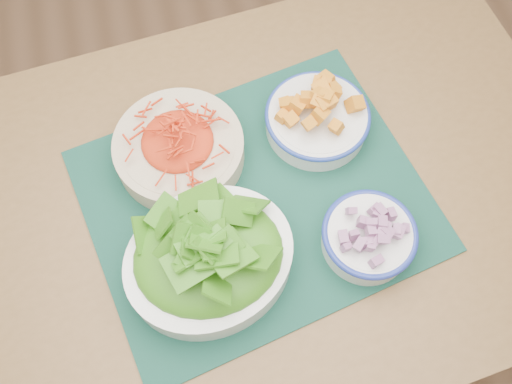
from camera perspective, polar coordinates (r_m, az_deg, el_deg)
ground at (r=1.78m, az=-9.64°, el=-5.34°), size 4.00×4.00×0.00m
table at (r=1.08m, az=-0.29°, el=-2.63°), size 1.28×0.92×0.75m
placemat at (r=0.99m, az=-0.00°, el=-0.78°), size 0.64×0.56×0.00m
carrot_bowl at (r=1.00m, az=-7.76°, el=4.62°), size 0.28×0.28×0.08m
squash_bowl at (r=1.02m, az=6.22°, el=7.72°), size 0.24×0.24×0.09m
lettuce_bowl at (r=0.89m, az=-4.78°, el=-6.32°), size 0.32×0.30×0.13m
onion_bowl at (r=0.94m, az=11.24°, el=-4.28°), size 0.16×0.16×0.08m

